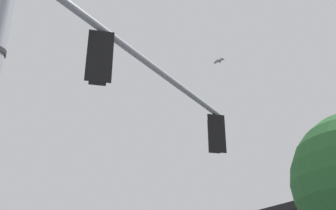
% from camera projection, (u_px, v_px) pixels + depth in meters
% --- Properties ---
extents(mast_arm, '(5.78, 5.61, 0.17)m').
position_uv_depth(mast_arm, '(147.00, 62.00, 10.20)').
color(mast_arm, gray).
extents(traffic_light_nearest_pole, '(0.54, 0.49, 1.31)m').
position_uv_depth(traffic_light_nearest_pole, '(99.00, 60.00, 8.64)').
color(traffic_light_nearest_pole, black).
extents(traffic_light_mid_inner, '(0.54, 0.49, 1.31)m').
position_uv_depth(traffic_light_mid_inner, '(215.00, 135.00, 12.54)').
color(traffic_light_mid_inner, black).
extents(bird_flying, '(0.30, 0.33, 0.09)m').
position_uv_depth(bird_flying, '(219.00, 61.00, 13.30)').
color(bird_flying, gray).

